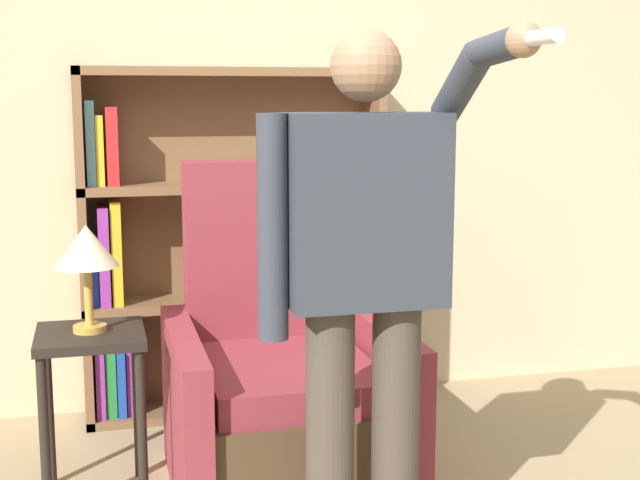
# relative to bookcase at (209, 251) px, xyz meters

# --- Properties ---
(wall_back) EXTENTS (8.00, 0.06, 2.80)m
(wall_back) POSITION_rel_bookcase_xyz_m (0.24, 0.16, 0.61)
(wall_back) COLOR beige
(wall_back) RESTS_ON ground_plane
(bookcase) EXTENTS (1.42, 0.28, 1.64)m
(bookcase) POSITION_rel_bookcase_xyz_m (0.00, 0.00, 0.00)
(bookcase) COLOR brown
(bookcase) RESTS_ON ground_plane
(armchair) EXTENTS (0.86, 0.93, 1.26)m
(armchair) POSITION_rel_bookcase_xyz_m (0.16, -0.88, -0.42)
(armchair) COLOR #4C3823
(armchair) RESTS_ON ground_plane
(person_standing) EXTENTS (0.62, 0.78, 1.71)m
(person_standing) POSITION_rel_bookcase_xyz_m (0.26, -1.67, 0.20)
(person_standing) COLOR #473D33
(person_standing) RESTS_ON ground_plane
(side_table) EXTENTS (0.39, 0.39, 0.65)m
(side_table) POSITION_rel_bookcase_xyz_m (-0.55, -0.86, -0.27)
(side_table) COLOR black
(side_table) RESTS_ON ground_plane
(table_lamp) EXTENTS (0.23, 0.23, 0.40)m
(table_lamp) POSITION_rel_bookcase_xyz_m (-0.55, -0.86, 0.17)
(table_lamp) COLOR gold
(table_lamp) RESTS_ON side_table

